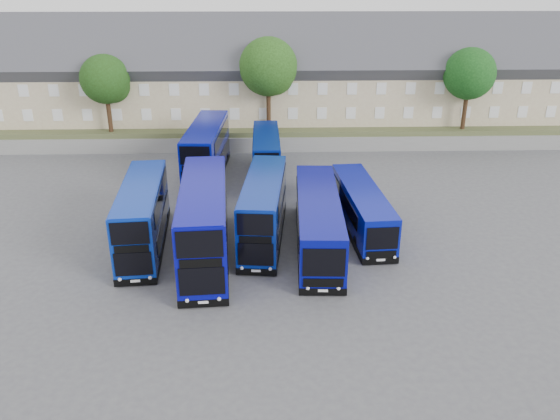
{
  "coord_description": "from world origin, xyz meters",
  "views": [
    {
      "loc": [
        1.49,
        -29.52,
        16.36
      ],
      "look_at": [
        2.5,
        3.68,
        2.2
      ],
      "focal_mm": 35.0,
      "sensor_mm": 36.0,
      "label": 1
    }
  ],
  "objects_px": {
    "tree_mid": "(270,69)",
    "tree_east": "(470,76)",
    "coach_east_a": "(318,222)",
    "tree_far": "(502,62)",
    "tree_west": "(107,81)",
    "dd_front_mid": "(205,223)",
    "dd_front_left": "(143,217)"
  },
  "relations": [
    {
      "from": "dd_front_left",
      "to": "dd_front_mid",
      "type": "relative_size",
      "value": 0.89
    },
    {
      "from": "tree_east",
      "to": "tree_far",
      "type": "bearing_deg",
      "value": 49.4
    },
    {
      "from": "dd_front_left",
      "to": "dd_front_mid",
      "type": "distance_m",
      "value": 4.48
    },
    {
      "from": "dd_front_left",
      "to": "tree_far",
      "type": "relative_size",
      "value": 1.25
    },
    {
      "from": "dd_front_mid",
      "to": "coach_east_a",
      "type": "height_order",
      "value": "dd_front_mid"
    },
    {
      "from": "dd_front_mid",
      "to": "tree_far",
      "type": "height_order",
      "value": "tree_far"
    },
    {
      "from": "tree_west",
      "to": "tree_east",
      "type": "height_order",
      "value": "tree_east"
    },
    {
      "from": "tree_mid",
      "to": "tree_far",
      "type": "xyz_separation_m",
      "value": [
        26.0,
        6.5,
        -0.34
      ]
    },
    {
      "from": "tree_west",
      "to": "tree_mid",
      "type": "bearing_deg",
      "value": 1.79
    },
    {
      "from": "tree_mid",
      "to": "tree_east",
      "type": "xyz_separation_m",
      "value": [
        20.0,
        -0.5,
        -0.68
      ]
    },
    {
      "from": "dd_front_mid",
      "to": "tree_mid",
      "type": "height_order",
      "value": "tree_mid"
    },
    {
      "from": "tree_west",
      "to": "tree_mid",
      "type": "relative_size",
      "value": 0.83
    },
    {
      "from": "coach_east_a",
      "to": "tree_mid",
      "type": "bearing_deg",
      "value": 99.54
    },
    {
      "from": "dd_front_left",
      "to": "tree_far",
      "type": "xyz_separation_m",
      "value": [
        34.57,
        29.03,
        5.65
      ]
    },
    {
      "from": "tree_east",
      "to": "dd_front_left",
      "type": "bearing_deg",
      "value": -142.36
    },
    {
      "from": "dd_front_mid",
      "to": "tree_west",
      "type": "bearing_deg",
      "value": 112.22
    },
    {
      "from": "dd_front_left",
      "to": "tree_mid",
      "type": "height_order",
      "value": "tree_mid"
    },
    {
      "from": "tree_mid",
      "to": "tree_east",
      "type": "bearing_deg",
      "value": -1.43
    },
    {
      "from": "dd_front_left",
      "to": "tree_east",
      "type": "height_order",
      "value": "tree_east"
    },
    {
      "from": "coach_east_a",
      "to": "tree_east",
      "type": "bearing_deg",
      "value": 54.99
    },
    {
      "from": "tree_west",
      "to": "tree_mid",
      "type": "distance_m",
      "value": 16.04
    },
    {
      "from": "dd_front_mid",
      "to": "tree_west",
      "type": "distance_m",
      "value": 26.79
    },
    {
      "from": "tree_mid",
      "to": "tree_east",
      "type": "distance_m",
      "value": 20.02
    },
    {
      "from": "dd_front_mid",
      "to": "tree_east",
      "type": "distance_m",
      "value": 34.39
    },
    {
      "from": "dd_front_mid",
      "to": "dd_front_left",
      "type": "bearing_deg",
      "value": 154.39
    },
    {
      "from": "coach_east_a",
      "to": "tree_far",
      "type": "bearing_deg",
      "value": 54.25
    },
    {
      "from": "coach_east_a",
      "to": "tree_west",
      "type": "height_order",
      "value": "tree_west"
    },
    {
      "from": "dd_front_left",
      "to": "tree_far",
      "type": "bearing_deg",
      "value": 35.2
    },
    {
      "from": "dd_front_left",
      "to": "tree_mid",
      "type": "xyz_separation_m",
      "value": [
        8.57,
        22.53,
        5.99
      ]
    },
    {
      "from": "dd_front_mid",
      "to": "coach_east_a",
      "type": "distance_m",
      "value": 7.36
    },
    {
      "from": "tree_mid",
      "to": "tree_far",
      "type": "bearing_deg",
      "value": 14.04
    },
    {
      "from": "tree_west",
      "to": "tree_east",
      "type": "xyz_separation_m",
      "value": [
        36.0,
        0.0,
        0.34
      ]
    }
  ]
}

